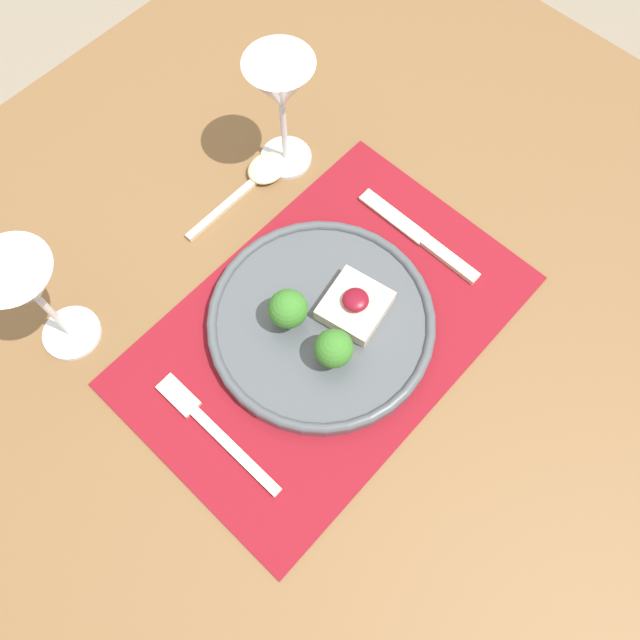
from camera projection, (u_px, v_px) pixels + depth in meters
name	position (u px, v px, depth m)	size (l,w,h in m)	color
ground_plane	(323.00, 449.00, 1.43)	(8.00, 8.00, 0.00)	gray
dining_table	(325.00, 354.00, 0.83)	(1.27, 1.15, 0.74)	brown
placemat	(326.00, 330.00, 0.75)	(0.48, 0.31, 0.00)	maroon
dinner_plate	(321.00, 322.00, 0.74)	(0.27, 0.27, 0.07)	#4C5156
fork	(210.00, 426.00, 0.70)	(0.02, 0.19, 0.01)	beige
knife	(426.00, 241.00, 0.80)	(0.02, 0.19, 0.01)	beige
spoon	(260.00, 175.00, 0.84)	(0.17, 0.05, 0.02)	beige
wine_glass_near	(281.00, 91.00, 0.74)	(0.09, 0.09, 0.17)	white
wine_glass_far	(28.00, 289.00, 0.64)	(0.09, 0.09, 0.17)	white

